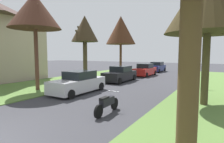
{
  "coord_description": "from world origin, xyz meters",
  "views": [
    {
      "loc": [
        6.46,
        -2.18,
        2.76
      ],
      "look_at": [
        0.75,
        7.22,
        1.72
      ],
      "focal_mm": 29.01,
      "sensor_mm": 36.0,
      "label": 1
    }
  ],
  "objects_px": {
    "parked_motorcycle": "(107,104)",
    "parked_sedan_black": "(120,74)",
    "street_tree_left_mid_a": "(35,11)",
    "parked_sedan_silver": "(78,83)",
    "parked_sedan_red": "(145,70)",
    "parked_sedan_navy": "(157,67)",
    "stop_sign_far": "(192,62)",
    "street_tree_left_far": "(121,30)",
    "street_tree_left_mid_b": "(85,30)"
  },
  "relations": [
    {
      "from": "parked_sedan_navy",
      "to": "parked_motorcycle",
      "type": "bearing_deg",
      "value": -78.4
    },
    {
      "from": "parked_sedan_black",
      "to": "parked_motorcycle",
      "type": "height_order",
      "value": "parked_sedan_black"
    },
    {
      "from": "parked_sedan_black",
      "to": "street_tree_left_mid_b",
      "type": "bearing_deg",
      "value": -164.7
    },
    {
      "from": "parked_sedan_navy",
      "to": "parked_motorcycle",
      "type": "height_order",
      "value": "parked_sedan_navy"
    },
    {
      "from": "street_tree_left_mid_b",
      "to": "street_tree_left_far",
      "type": "xyz_separation_m",
      "value": [
        0.72,
        6.7,
        0.65
      ]
    },
    {
      "from": "street_tree_left_mid_a",
      "to": "parked_sedan_silver",
      "type": "xyz_separation_m",
      "value": [
        3.34,
        0.94,
        -5.26
      ]
    },
    {
      "from": "street_tree_left_mid_a",
      "to": "parked_sedan_silver",
      "type": "relative_size",
      "value": 1.65
    },
    {
      "from": "street_tree_left_mid_b",
      "to": "parked_sedan_red",
      "type": "height_order",
      "value": "street_tree_left_mid_b"
    },
    {
      "from": "parked_sedan_black",
      "to": "parked_motorcycle",
      "type": "bearing_deg",
      "value": -64.68
    },
    {
      "from": "street_tree_left_mid_a",
      "to": "parked_sedan_silver",
      "type": "bearing_deg",
      "value": 15.73
    },
    {
      "from": "street_tree_left_mid_a",
      "to": "stop_sign_far",
      "type": "bearing_deg",
      "value": 37.08
    },
    {
      "from": "parked_sedan_red",
      "to": "parked_sedan_navy",
      "type": "height_order",
      "value": "same"
    },
    {
      "from": "parked_sedan_red",
      "to": "parked_motorcycle",
      "type": "distance_m",
      "value": 15.98
    },
    {
      "from": "street_tree_left_far",
      "to": "parked_sedan_navy",
      "type": "height_order",
      "value": "street_tree_left_far"
    },
    {
      "from": "street_tree_left_mid_a",
      "to": "parked_sedan_navy",
      "type": "relative_size",
      "value": 1.65
    },
    {
      "from": "parked_sedan_silver",
      "to": "parked_sedan_black",
      "type": "xyz_separation_m",
      "value": [
        -0.1,
        6.46,
        0.0
      ]
    },
    {
      "from": "street_tree_left_mid_a",
      "to": "street_tree_left_mid_b",
      "type": "xyz_separation_m",
      "value": [
        -0.52,
        6.38,
        -0.61
      ]
    },
    {
      "from": "parked_motorcycle",
      "to": "stop_sign_far",
      "type": "bearing_deg",
      "value": 76.11
    },
    {
      "from": "parked_sedan_black",
      "to": "stop_sign_far",
      "type": "bearing_deg",
      "value": 1.31
    },
    {
      "from": "street_tree_left_far",
      "to": "stop_sign_far",
      "type": "bearing_deg",
      "value": -29.4
    },
    {
      "from": "street_tree_left_mid_a",
      "to": "street_tree_left_far",
      "type": "xyz_separation_m",
      "value": [
        0.2,
        13.08,
        0.04
      ]
    },
    {
      "from": "parked_sedan_silver",
      "to": "parked_sedan_red",
      "type": "relative_size",
      "value": 1.0
    },
    {
      "from": "street_tree_left_mid_a",
      "to": "street_tree_left_far",
      "type": "bearing_deg",
      "value": 89.13
    },
    {
      "from": "parked_sedan_red",
      "to": "parked_motorcycle",
      "type": "bearing_deg",
      "value": -75.12
    },
    {
      "from": "street_tree_left_mid_a",
      "to": "parked_sedan_silver",
      "type": "distance_m",
      "value": 6.3
    },
    {
      "from": "parked_motorcycle",
      "to": "parked_sedan_black",
      "type": "bearing_deg",
      "value": 115.32
    },
    {
      "from": "street_tree_left_mid_a",
      "to": "parked_sedan_silver",
      "type": "height_order",
      "value": "street_tree_left_mid_a"
    },
    {
      "from": "street_tree_left_mid_b",
      "to": "parked_motorcycle",
      "type": "distance_m",
      "value": 12.64
    },
    {
      "from": "parked_sedan_red",
      "to": "parked_motorcycle",
      "type": "height_order",
      "value": "parked_sedan_red"
    },
    {
      "from": "street_tree_left_far",
      "to": "parked_motorcycle",
      "type": "relative_size",
      "value": 3.84
    },
    {
      "from": "street_tree_left_mid_a",
      "to": "street_tree_left_mid_b",
      "type": "bearing_deg",
      "value": 94.64
    },
    {
      "from": "street_tree_left_mid_b",
      "to": "parked_sedan_navy",
      "type": "bearing_deg",
      "value": 74.49
    },
    {
      "from": "parked_sedan_red",
      "to": "street_tree_left_mid_b",
      "type": "bearing_deg",
      "value": -119.68
    },
    {
      "from": "street_tree_left_far",
      "to": "parked_sedan_black",
      "type": "bearing_deg",
      "value": -61.86
    },
    {
      "from": "parked_sedan_silver",
      "to": "parked_sedan_red",
      "type": "height_order",
      "value": "same"
    },
    {
      "from": "street_tree_left_far",
      "to": "parked_sedan_navy",
      "type": "xyz_separation_m",
      "value": [
        3.0,
        6.68,
        -5.3
      ]
    },
    {
      "from": "parked_sedan_black",
      "to": "parked_sedan_red",
      "type": "distance_m",
      "value": 6.12
    },
    {
      "from": "stop_sign_far",
      "to": "parked_sedan_silver",
      "type": "height_order",
      "value": "stop_sign_far"
    },
    {
      "from": "parked_sedan_black",
      "to": "parked_sedan_navy",
      "type": "xyz_separation_m",
      "value": [
        -0.04,
        12.36,
        0.0
      ]
    },
    {
      "from": "parked_sedan_silver",
      "to": "parked_sedan_red",
      "type": "distance_m",
      "value": 12.58
    },
    {
      "from": "stop_sign_far",
      "to": "street_tree_left_mid_b",
      "type": "height_order",
      "value": "street_tree_left_mid_b"
    },
    {
      "from": "parked_motorcycle",
      "to": "parked_sedan_silver",
      "type": "bearing_deg",
      "value": 146.38
    },
    {
      "from": "street_tree_left_far",
      "to": "parked_sedan_silver",
      "type": "xyz_separation_m",
      "value": [
        3.14,
        -12.14,
        -5.3
      ]
    },
    {
      "from": "parked_sedan_silver",
      "to": "parked_sedan_red",
      "type": "bearing_deg",
      "value": 89.02
    },
    {
      "from": "street_tree_left_far",
      "to": "parked_motorcycle",
      "type": "distance_m",
      "value": 17.65
    },
    {
      "from": "parked_sedan_red",
      "to": "parked_sedan_navy",
      "type": "bearing_deg",
      "value": 93.22
    },
    {
      "from": "stop_sign_far",
      "to": "parked_sedan_silver",
      "type": "bearing_deg",
      "value": -135.2
    },
    {
      "from": "street_tree_left_mid_b",
      "to": "parked_sedan_navy",
      "type": "distance_m",
      "value": 14.65
    },
    {
      "from": "stop_sign_far",
      "to": "parked_sedan_navy",
      "type": "relative_size",
      "value": 0.66
    },
    {
      "from": "parked_motorcycle",
      "to": "street_tree_left_mid_a",
      "type": "bearing_deg",
      "value": 165.84
    }
  ]
}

